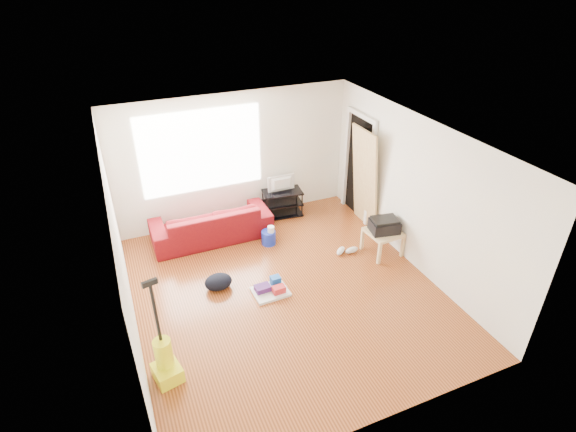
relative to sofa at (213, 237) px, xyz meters
name	(u,v)px	position (x,y,z in m)	size (l,w,h in m)	color
room	(287,216)	(0.74, -1.80, 1.25)	(4.51, 5.01, 2.51)	#642E12
sofa	(213,237)	(0.00, 0.00, 0.00)	(2.16, 0.84, 0.63)	#54040E
tv_stand	(282,203)	(1.52, 0.27, 0.27)	(0.81, 0.53, 0.53)	black
tv	(282,184)	(1.52, 0.27, 0.69)	(0.55, 0.07, 0.32)	black
side_table	(383,235)	(2.62, -1.64, 0.37)	(0.58, 0.58, 0.45)	#DEC280
printer	(384,225)	(2.62, -1.64, 0.57)	(0.53, 0.44, 0.25)	black
bucket	(269,243)	(0.89, -0.60, 0.00)	(0.26, 0.26, 0.26)	#162CB7
toilet_paper	(271,235)	(0.92, -0.64, 0.19)	(0.12, 0.12, 0.11)	white
cleaning_tray	(271,289)	(0.44, -1.88, 0.06)	(0.55, 0.45, 0.19)	white
backpack	(219,288)	(-0.29, -1.47, 0.00)	(0.43, 0.35, 0.24)	black
sneakers	(346,250)	(2.04, -1.41, 0.05)	(0.45, 0.25, 0.10)	silver
vacuum	(165,361)	(-1.33, -2.90, 0.27)	(0.38, 0.41, 1.48)	yellow
door_panel	(361,223)	(2.80, -0.65, 0.00)	(0.04, 0.78, 1.94)	#AE7F46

